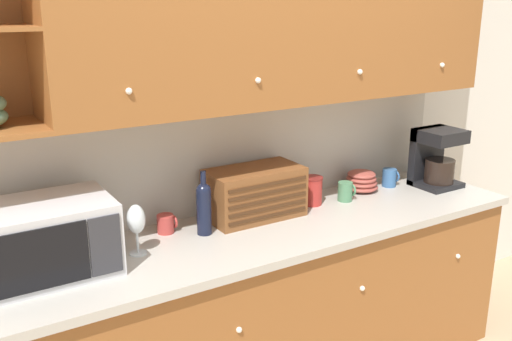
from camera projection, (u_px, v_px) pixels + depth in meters
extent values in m
cube|color=silver|center=(230.00, 133.00, 2.93)|extent=(5.15, 0.06, 2.60)
cube|color=#935628|center=(266.00, 313.00, 2.89)|extent=(2.75, 0.64, 0.87)
cube|color=#B7B2A8|center=(268.00, 231.00, 2.75)|extent=(2.77, 0.67, 0.04)
sphere|color=white|center=(239.00, 330.00, 2.40)|extent=(0.03, 0.03, 0.03)
sphere|color=white|center=(362.00, 288.00, 2.75)|extent=(0.03, 0.03, 0.03)
sphere|color=white|center=(458.00, 256.00, 3.09)|extent=(0.03, 0.03, 0.03)
cube|color=#B7B2A8|center=(234.00, 155.00, 2.93)|extent=(2.75, 0.01, 0.57)
cube|color=#935628|center=(289.00, 18.00, 2.70)|extent=(2.33, 0.37, 0.79)
sphere|color=white|center=(129.00, 91.00, 2.18)|extent=(0.03, 0.03, 0.03)
sphere|color=white|center=(258.00, 80.00, 2.47)|extent=(0.03, 0.03, 0.03)
sphere|color=white|center=(360.00, 72.00, 2.76)|extent=(0.03, 0.03, 0.03)
sphere|color=white|center=(442.00, 65.00, 3.05)|extent=(0.03, 0.03, 0.03)
cube|color=silver|center=(41.00, 239.00, 2.24)|extent=(0.55, 0.37, 0.30)
cube|color=black|center=(35.00, 261.00, 2.05)|extent=(0.39, 0.01, 0.24)
cube|color=#2D2D33|center=(106.00, 245.00, 2.19)|extent=(0.12, 0.01, 0.24)
cylinder|color=silver|center=(138.00, 253.00, 2.46)|extent=(0.07, 0.07, 0.01)
cylinder|color=silver|center=(138.00, 243.00, 2.45)|extent=(0.01, 0.01, 0.09)
ellipsoid|color=silver|center=(136.00, 219.00, 2.42)|extent=(0.08, 0.08, 0.13)
cylinder|color=#B73D38|center=(166.00, 224.00, 2.67)|extent=(0.08, 0.08, 0.09)
torus|color=#B73D38|center=(174.00, 222.00, 2.70)|extent=(0.01, 0.06, 0.06)
cylinder|color=black|center=(204.00, 212.00, 2.64)|extent=(0.07, 0.07, 0.21)
sphere|color=black|center=(204.00, 191.00, 2.61)|extent=(0.07, 0.07, 0.07)
cylinder|color=black|center=(203.00, 179.00, 2.60)|extent=(0.03, 0.03, 0.07)
cube|color=brown|center=(254.00, 193.00, 2.85)|extent=(0.48, 0.26, 0.25)
cube|color=#432713|center=(268.00, 216.00, 2.77)|extent=(0.44, 0.01, 0.02)
cube|color=#432713|center=(269.00, 208.00, 2.76)|extent=(0.44, 0.01, 0.02)
cube|color=#432713|center=(269.00, 200.00, 2.74)|extent=(0.44, 0.01, 0.02)
cube|color=#432713|center=(269.00, 192.00, 2.73)|extent=(0.44, 0.01, 0.02)
cube|color=#432713|center=(269.00, 184.00, 2.72)|extent=(0.44, 0.01, 0.02)
cylinder|color=#B22D28|center=(312.00, 191.00, 3.04)|extent=(0.11, 0.11, 0.14)
cylinder|color=maroon|center=(313.00, 178.00, 3.02)|extent=(0.11, 0.11, 0.01)
cylinder|color=#4C845B|center=(345.00, 191.00, 3.10)|extent=(0.08, 0.08, 0.10)
torus|color=#4C845B|center=(352.00, 190.00, 3.12)|extent=(0.01, 0.07, 0.07)
ellipsoid|color=#9E473D|center=(361.00, 187.00, 3.28)|extent=(0.20, 0.20, 0.04)
ellipsoid|color=#9E473D|center=(361.00, 182.00, 3.27)|extent=(0.18, 0.18, 0.04)
ellipsoid|color=#9E473D|center=(361.00, 178.00, 3.26)|extent=(0.17, 0.17, 0.05)
ellipsoid|color=#9E473D|center=(362.00, 174.00, 3.26)|extent=(0.16, 0.16, 0.04)
cylinder|color=#38669E|center=(389.00, 178.00, 3.34)|extent=(0.08, 0.08, 0.10)
torus|color=#38669E|center=(395.00, 176.00, 3.37)|extent=(0.01, 0.07, 0.07)
cube|color=black|center=(436.00, 184.00, 3.35)|extent=(0.25, 0.23, 0.03)
cylinder|color=black|center=(439.00, 171.00, 3.32)|extent=(0.17, 0.17, 0.14)
cube|color=black|center=(426.00, 155.00, 3.38)|extent=(0.25, 0.05, 0.34)
cube|color=black|center=(440.00, 136.00, 3.27)|extent=(0.25, 0.23, 0.08)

